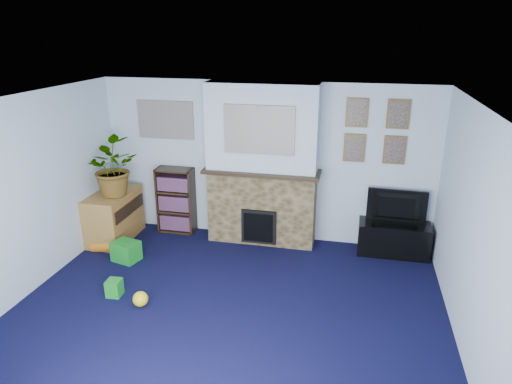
% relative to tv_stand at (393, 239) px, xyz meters
% --- Properties ---
extents(floor, '(5.00, 4.50, 0.01)m').
position_rel_tv_stand_xyz_m(floor, '(-1.95, -2.03, -0.23)').
color(floor, black).
rests_on(floor, ground).
extents(ceiling, '(5.00, 4.50, 0.01)m').
position_rel_tv_stand_xyz_m(ceiling, '(-1.95, -2.03, 2.17)').
color(ceiling, white).
rests_on(ceiling, wall_back).
extents(wall_back, '(5.00, 0.04, 2.40)m').
position_rel_tv_stand_xyz_m(wall_back, '(-1.95, 0.22, 0.97)').
color(wall_back, silver).
rests_on(wall_back, ground).
extents(wall_front, '(5.00, 0.04, 2.40)m').
position_rel_tv_stand_xyz_m(wall_front, '(-1.95, -4.28, 0.97)').
color(wall_front, silver).
rests_on(wall_front, ground).
extents(wall_left, '(0.04, 4.50, 2.40)m').
position_rel_tv_stand_xyz_m(wall_left, '(-4.45, -2.03, 0.97)').
color(wall_left, silver).
rests_on(wall_left, ground).
extents(wall_right, '(0.04, 4.50, 2.40)m').
position_rel_tv_stand_xyz_m(wall_right, '(0.55, -2.03, 0.97)').
color(wall_right, silver).
rests_on(wall_right, ground).
extents(chimney_breast, '(1.72, 0.50, 2.40)m').
position_rel_tv_stand_xyz_m(chimney_breast, '(-1.95, 0.02, 0.96)').
color(chimney_breast, brown).
rests_on(chimney_breast, ground).
extents(collage_main, '(1.00, 0.03, 0.68)m').
position_rel_tv_stand_xyz_m(collage_main, '(-1.95, -0.19, 1.55)').
color(collage_main, gray).
rests_on(collage_main, chimney_breast).
extents(collage_left, '(0.90, 0.03, 0.58)m').
position_rel_tv_stand_xyz_m(collage_left, '(-3.50, 0.21, 1.55)').
color(collage_left, gray).
rests_on(collage_left, wall_back).
extents(portrait_tl, '(0.30, 0.03, 0.40)m').
position_rel_tv_stand_xyz_m(portrait_tl, '(-0.65, 0.20, 1.77)').
color(portrait_tl, brown).
rests_on(portrait_tl, wall_back).
extents(portrait_tr, '(0.30, 0.03, 0.40)m').
position_rel_tv_stand_xyz_m(portrait_tr, '(-0.10, 0.20, 1.77)').
color(portrait_tr, brown).
rests_on(portrait_tr, wall_back).
extents(portrait_bl, '(0.30, 0.03, 0.40)m').
position_rel_tv_stand_xyz_m(portrait_bl, '(-0.65, 0.20, 1.27)').
color(portrait_bl, brown).
rests_on(portrait_bl, wall_back).
extents(portrait_br, '(0.30, 0.03, 0.40)m').
position_rel_tv_stand_xyz_m(portrait_br, '(-0.10, 0.20, 1.27)').
color(portrait_br, brown).
rests_on(portrait_br, wall_back).
extents(tv_stand, '(1.00, 0.42, 0.47)m').
position_rel_tv_stand_xyz_m(tv_stand, '(0.00, 0.00, 0.00)').
color(tv_stand, black).
rests_on(tv_stand, ground).
extents(television, '(0.83, 0.14, 0.48)m').
position_rel_tv_stand_xyz_m(television, '(0.00, 0.02, 0.49)').
color(television, black).
rests_on(television, tv_stand).
extents(bookshelf, '(0.58, 0.28, 1.05)m').
position_rel_tv_stand_xyz_m(bookshelf, '(-3.35, 0.08, 0.28)').
color(bookshelf, black).
rests_on(bookshelf, ground).
extents(sideboard, '(0.53, 0.96, 0.75)m').
position_rel_tv_stand_xyz_m(sideboard, '(-4.19, -0.41, 0.12)').
color(sideboard, olive).
rests_on(sideboard, ground).
extents(potted_plant, '(0.99, 0.96, 0.84)m').
position_rel_tv_stand_xyz_m(potted_plant, '(-4.14, -0.46, 0.94)').
color(potted_plant, '#26661E').
rests_on(potted_plant, sideboard).
extents(mantel_clock, '(0.09, 0.05, 0.12)m').
position_rel_tv_stand_xyz_m(mantel_clock, '(-1.97, -0.03, 1.00)').
color(mantel_clock, gold).
rests_on(mantel_clock, chimney_breast).
extents(mantel_candle, '(0.05, 0.05, 0.16)m').
position_rel_tv_stand_xyz_m(mantel_candle, '(-1.69, -0.03, 1.01)').
color(mantel_candle, '#B2BFC6').
rests_on(mantel_candle, chimney_breast).
extents(mantel_teddy, '(0.14, 0.14, 0.14)m').
position_rel_tv_stand_xyz_m(mantel_teddy, '(-2.47, -0.03, 0.99)').
color(mantel_teddy, gray).
rests_on(mantel_teddy, chimney_breast).
extents(mantel_can, '(0.07, 0.07, 0.13)m').
position_rel_tv_stand_xyz_m(mantel_can, '(-1.26, -0.03, 0.99)').
color(mantel_can, '#198C26').
rests_on(mantel_can, chimney_breast).
extents(green_crate, '(0.41, 0.36, 0.28)m').
position_rel_tv_stand_xyz_m(green_crate, '(-3.69, -1.03, -0.08)').
color(green_crate, '#198C26').
rests_on(green_crate, ground).
extents(toy_ball, '(0.18, 0.18, 0.18)m').
position_rel_tv_stand_xyz_m(toy_ball, '(-2.98, -2.03, -0.14)').
color(toy_ball, yellow).
rests_on(toy_ball, ground).
extents(toy_block, '(0.18, 0.18, 0.21)m').
position_rel_tv_stand_xyz_m(toy_block, '(-3.39, -1.90, -0.12)').
color(toy_block, '#198C26').
rests_on(toy_block, ground).
extents(toy_tube, '(0.33, 0.15, 0.19)m').
position_rel_tv_stand_xyz_m(toy_tube, '(-4.17, -0.86, -0.15)').
color(toy_tube, orange).
rests_on(toy_tube, ground).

